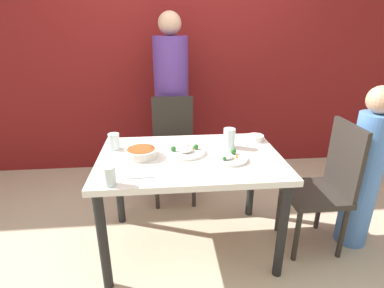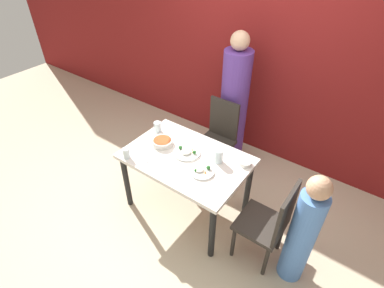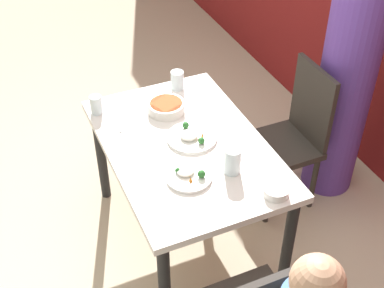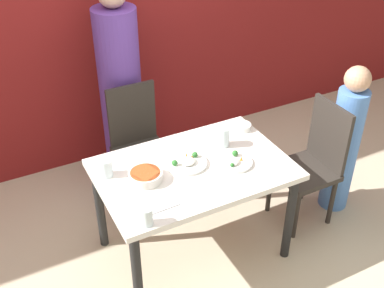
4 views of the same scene
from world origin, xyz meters
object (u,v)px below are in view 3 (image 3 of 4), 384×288
Objects in this scene: person_adult at (346,85)px; bowl_curry at (166,107)px; plate_rice_adult at (191,137)px; glass_water_tall at (177,80)px; chair_adult_spot at (293,134)px.

person_adult reaches higher than bowl_curry.
person_adult is 1.09m from bowl_curry.
glass_water_tall is at bearing 166.14° from plate_rice_adult.
bowl_curry is at bearing -107.87° from chair_adult_spot.
bowl_curry is at bearing -37.38° from glass_water_tall.
chair_adult_spot is at bearing 53.34° from glass_water_tall.
person_adult is 14.53× the size of glass_water_tall.
person_adult reaches higher than plate_rice_adult.
bowl_curry is 0.25m from glass_water_tall.
plate_rice_adult is 2.35× the size of glass_water_tall.
chair_adult_spot is 0.57× the size of person_adult.
person_adult is (0.00, 0.33, 0.27)m from chair_adult_spot.
person_adult is at bearing 77.50° from bowl_curry.
chair_adult_spot is 0.81m from bowl_curry.
person_adult is 7.91× the size of bowl_curry.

